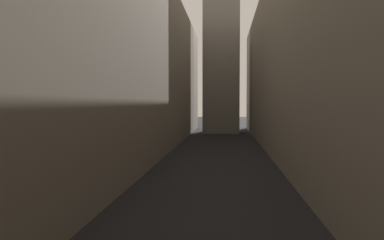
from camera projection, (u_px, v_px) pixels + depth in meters
The scene contains 3 objects.
ground_plane at pixel (216, 163), 39.71m from camera, with size 264.00×264.00×0.00m, color black.
building_block_left at pixel (97, 58), 42.26m from camera, with size 12.95×108.00×20.26m, color gray.
building_block_right at pixel (331, 57), 40.42m from camera, with size 10.83×108.00×20.07m, color gray.
Camera 1 is at (0.95, 8.43, 5.66)m, focal length 39.54 mm.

